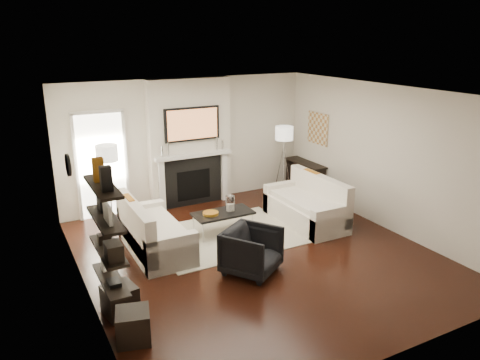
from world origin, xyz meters
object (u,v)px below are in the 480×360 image
coffee_table (223,213)px  armchair (252,249)px  loveseat_left_base (156,240)px  lamp_left_shade (107,153)px  ottoman_near (120,300)px  lamp_right_shade (284,133)px  loveseat_right_base (305,213)px

coffee_table → armchair: bearing=-99.5°
loveseat_left_base → coffee_table: bearing=5.4°
lamp_left_shade → ottoman_near: 3.37m
armchair → lamp_right_shade: bearing=16.0°
coffee_table → lamp_left_shade: bearing=142.3°
loveseat_left_base → loveseat_right_base: bearing=-3.1°
loveseat_right_base → coffee_table: (-1.65, 0.29, 0.19)m
loveseat_right_base → armchair: 2.29m
loveseat_left_base → ottoman_near: loveseat_left_base is taller
coffee_table → ottoman_near: size_ratio=2.75×
loveseat_left_base → loveseat_right_base: same height
loveseat_right_base → ottoman_near: 4.25m
armchair → lamp_left_shade: lamp_left_shade is taller
loveseat_right_base → lamp_left_shade: bearing=154.3°
loveseat_left_base → lamp_left_shade: size_ratio=4.50×
lamp_right_shade → loveseat_right_base: bearing=-107.9°
loveseat_right_base → lamp_left_shade: lamp_left_shade is taller
lamp_right_shade → ottoman_near: (-4.52, -3.05, -1.25)m
ottoman_near → loveseat_right_base: bearing=19.8°
coffee_table → lamp_left_shade: 2.43m
ottoman_near → loveseat_left_base: bearing=57.6°
loveseat_left_base → lamp_right_shade: size_ratio=4.50×
armchair → ottoman_near: 2.11m
coffee_table → loveseat_left_base: bearing=-174.6°
loveseat_right_base → coffee_table: bearing=170.1°
loveseat_left_base → loveseat_right_base: size_ratio=1.00×
loveseat_right_base → lamp_right_shade: bearing=72.1°
lamp_right_shade → ottoman_near: size_ratio=1.00×
coffee_table → armchair: 1.57m
coffee_table → lamp_left_shade: size_ratio=2.75×
coffee_table → lamp_right_shade: (2.17, 1.32, 1.05)m
coffee_table → ottoman_near: bearing=-143.7°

